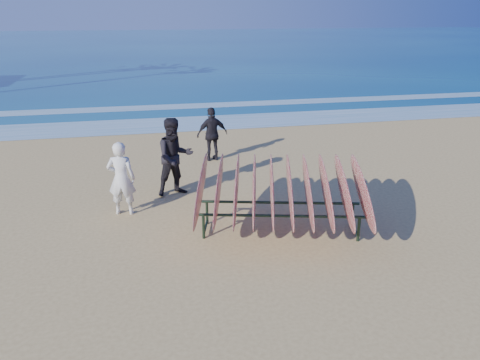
# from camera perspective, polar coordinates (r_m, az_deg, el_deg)

# --- Properties ---
(ground) EXTENTS (120.00, 120.00, 0.00)m
(ground) POSITION_cam_1_polar(r_m,az_deg,el_deg) (9.06, 1.08, -7.36)
(ground) COLOR tan
(ground) RESTS_ON ground
(ocean) EXTENTS (160.00, 160.00, 0.00)m
(ocean) POSITION_cam_1_polar(r_m,az_deg,el_deg) (62.99, -10.87, 15.94)
(ocean) COLOR navy
(ocean) RESTS_ON ground
(foam_near) EXTENTS (160.00, 160.00, 0.00)m
(foam_near) POSITION_cam_1_polar(r_m,az_deg,el_deg) (18.39, -6.09, 6.87)
(foam_near) COLOR white
(foam_near) RESTS_ON ground
(foam_far) EXTENTS (160.00, 160.00, 0.00)m
(foam_far) POSITION_cam_1_polar(r_m,az_deg,el_deg) (21.80, -7.13, 8.90)
(foam_far) COLOR white
(foam_far) RESTS_ON ground
(surfboard_rack) EXTENTS (3.72, 3.34, 1.47)m
(surfboard_rack) POSITION_cam_1_polar(r_m,az_deg,el_deg) (9.04, 5.01, -1.20)
(surfboard_rack) COLOR #1C2D1F
(surfboard_rack) RESTS_ON ground
(person_white) EXTENTS (0.65, 0.49, 1.61)m
(person_white) POSITION_cam_1_polar(r_m,az_deg,el_deg) (10.21, -14.26, 0.17)
(person_white) COLOR silver
(person_white) RESTS_ON ground
(person_dark_a) EXTENTS (1.06, 0.93, 1.86)m
(person_dark_a) POSITION_cam_1_polar(r_m,az_deg,el_deg) (11.04, -7.95, 2.78)
(person_dark_a) COLOR black
(person_dark_a) RESTS_ON ground
(person_dark_b) EXTENTS (0.96, 0.53, 1.56)m
(person_dark_b) POSITION_cam_1_polar(r_m,az_deg,el_deg) (13.60, -3.40, 5.60)
(person_dark_b) COLOR black
(person_dark_b) RESTS_ON ground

